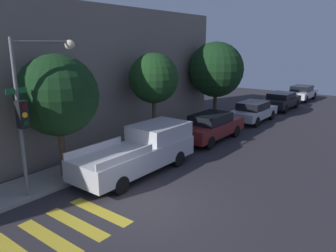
{
  "coord_description": "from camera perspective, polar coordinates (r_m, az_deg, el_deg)",
  "views": [
    {
      "loc": [
        -7.27,
        -6.8,
        5.26
      ],
      "look_at": [
        4.21,
        2.1,
        1.6
      ],
      "focal_mm": 35.0,
      "sensor_mm": 36.0,
      "label": 1
    }
  ],
  "objects": [
    {
      "name": "sedan_far_end",
      "position": [
        28.44,
        19.11,
        4.25
      ],
      "size": [
        4.51,
        1.89,
        1.39
      ],
      "color": "black",
      "rests_on": "ground"
    },
    {
      "name": "tree_midblock",
      "position": [
        16.8,
        -2.49,
        8.26
      ],
      "size": [
        2.55,
        2.55,
        4.83
      ],
      "color": "brown",
      "rests_on": "ground"
    },
    {
      "name": "sedan_middle",
      "position": [
        23.35,
        14.65,
        2.54
      ],
      "size": [
        4.35,
        1.82,
        1.4
      ],
      "color": "#B7BABF",
      "rests_on": "ground"
    },
    {
      "name": "building_row",
      "position": [
        17.08,
        -26.96,
        6.89
      ],
      "size": [
        26.0,
        6.0,
        7.11
      ],
      "primitive_type": "cube",
      "color": "slate",
      "rests_on": "ground"
    },
    {
      "name": "ground_plane",
      "position": [
        11.26,
        -4.83,
        -13.77
      ],
      "size": [
        60.0,
        60.0,
        0.0
      ],
      "primitive_type": "plane",
      "color": "#2D2B30"
    },
    {
      "name": "sidewalk",
      "position": [
        14.16,
        -17.55,
        -8.06
      ],
      "size": [
        26.0,
        1.96,
        0.14
      ],
      "primitive_type": "cube",
      "color": "gray",
      "rests_on": "ground"
    },
    {
      "name": "traffic_light_pole",
      "position": [
        11.83,
        -22.4,
        4.76
      ],
      "size": [
        2.69,
        0.56,
        5.47
      ],
      "color": "slate",
      "rests_on": "ground"
    },
    {
      "name": "sedan_tail_of_row",
      "position": [
        33.78,
        22.25,
        5.42
      ],
      "size": [
        4.36,
        1.82,
        1.4
      ],
      "color": "silver",
      "rests_on": "ground"
    },
    {
      "name": "sedan_near_corner",
      "position": [
        18.34,
        7.54,
        -0.03
      ],
      "size": [
        4.68,
        1.78,
        1.53
      ],
      "color": "maroon",
      "rests_on": "ground"
    },
    {
      "name": "pickup_truck",
      "position": [
        13.83,
        -4.64,
        -4.18
      ],
      "size": [
        5.66,
        2.03,
        1.83
      ],
      "color": "#BCBCC1",
      "rests_on": "ground"
    },
    {
      "name": "tree_far_end",
      "position": [
        22.0,
        8.37,
        9.67
      ],
      "size": [
        3.61,
        3.61,
        5.41
      ],
      "color": "#42301E",
      "rests_on": "ground"
    },
    {
      "name": "crosswalk",
      "position": [
        10.22,
        -20.04,
        -17.78
      ],
      "size": [
        4.16,
        2.6,
        0.0
      ],
      "color": "gold",
      "rests_on": "ground"
    },
    {
      "name": "tree_near_corner",
      "position": [
        13.08,
        -18.66,
        5.06
      ],
      "size": [
        3.1,
        3.1,
        4.92
      ],
      "color": "brown",
      "rests_on": "ground"
    }
  ]
}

